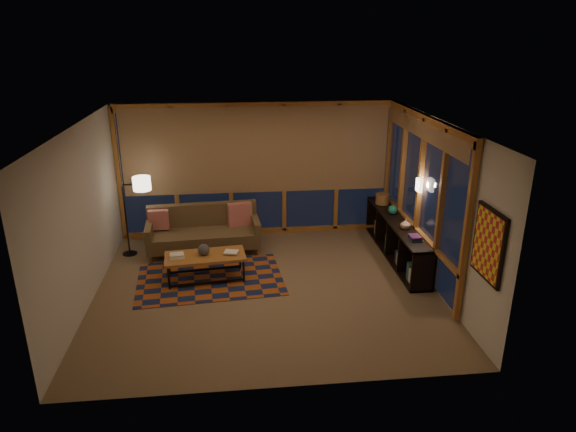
{
  "coord_description": "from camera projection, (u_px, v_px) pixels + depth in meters",
  "views": [
    {
      "loc": [
        -0.44,
        -7.51,
        4.02
      ],
      "look_at": [
        0.37,
        0.11,
        1.21
      ],
      "focal_mm": 32.0,
      "sensor_mm": 36.0,
      "label": 1
    }
  ],
  "objects": [
    {
      "name": "bookshelf",
      "position": [
        396.0,
        239.0,
        9.5
      ],
      "size": [
        0.4,
        2.87,
        0.72
      ],
      "primitive_type": null,
      "color": "black",
      "rests_on": "floor"
    },
    {
      "name": "floor_lamp",
      "position": [
        126.0,
        217.0,
        9.46
      ],
      "size": [
        0.55,
        0.41,
        1.5
      ],
      "primitive_type": null,
      "rotation": [
        0.0,
        0.0,
        0.19
      ],
      "color": "black",
      "rests_on": "floor"
    },
    {
      "name": "wall_sconce",
      "position": [
        419.0,
        185.0,
        8.59
      ],
      "size": [
        0.12,
        0.18,
        0.22
      ],
      "primitive_type": null,
      "color": "beige",
      "rests_on": "walls"
    },
    {
      "name": "ceramic_pot",
      "position": [
        204.0,
        249.0,
        8.58
      ],
      "size": [
        0.22,
        0.22,
        0.2
      ],
      "primitive_type": "sphere",
      "rotation": [
        0.0,
        0.0,
        0.15
      ],
      "color": "black",
      "rests_on": "coffee_table"
    },
    {
      "name": "book_stack_a",
      "position": [
        177.0,
        256.0,
        8.48
      ],
      "size": [
        0.29,
        0.25,
        0.08
      ],
      "primitive_type": null,
      "rotation": [
        0.0,
        0.0,
        0.16
      ],
      "color": "#EFE8CB",
      "rests_on": "coffee_table"
    },
    {
      "name": "teal_bowl",
      "position": [
        393.0,
        210.0,
        9.67
      ],
      "size": [
        0.2,
        0.2,
        0.17
      ],
      "primitive_type": "sphere",
      "rotation": [
        0.0,
        0.0,
        0.15
      ],
      "color": "#187460",
      "rests_on": "bookshelf"
    },
    {
      "name": "basket",
      "position": [
        382.0,
        199.0,
        10.25
      ],
      "size": [
        0.3,
        0.3,
        0.2
      ],
      "primitive_type": "cylinder",
      "rotation": [
        0.0,
        0.0,
        -0.15
      ],
      "color": "#986335",
      "rests_on": "bookshelf"
    },
    {
      "name": "book_stack_b",
      "position": [
        231.0,
        252.0,
        8.65
      ],
      "size": [
        0.27,
        0.24,
        0.05
      ],
      "primitive_type": null,
      "rotation": [
        0.0,
        0.0,
        -0.24
      ],
      "color": "#EFE8CB",
      "rests_on": "coffee_table"
    },
    {
      "name": "area_rug",
      "position": [
        210.0,
        279.0,
        8.73
      ],
      "size": [
        2.55,
        1.81,
        0.01
      ],
      "primitive_type": "cube",
      "rotation": [
        0.0,
        0.0,
        0.08
      ],
      "color": "#9D4918",
      "rests_on": "floor"
    },
    {
      "name": "vase",
      "position": [
        406.0,
        224.0,
        8.95
      ],
      "size": [
        0.21,
        0.21,
        0.18
      ],
      "primitive_type": "imported",
      "rotation": [
        0.0,
        0.0,
        -0.21
      ],
      "color": "tan",
      "rests_on": "bookshelf"
    },
    {
      "name": "pillow_left",
      "position": [
        159.0,
        221.0,
        9.62
      ],
      "size": [
        0.38,
        0.13,
        0.37
      ],
      "primitive_type": null,
      "rotation": [
        0.0,
        0.0,
        0.02
      ],
      "color": "#B00B13",
      "rests_on": "sofa"
    },
    {
      "name": "walls",
      "position": [
        265.0,
        211.0,
        7.97
      ],
      "size": [
        5.51,
        5.01,
        2.7
      ],
      "color": "beige",
      "rests_on": "floor"
    },
    {
      "name": "ceiling",
      "position": [
        264.0,
        124.0,
        7.51
      ],
      "size": [
        5.5,
        5.0,
        0.01
      ],
      "primitive_type": "cube",
      "color": "white",
      "rests_on": "walls"
    },
    {
      "name": "pillow_right",
      "position": [
        240.0,
        214.0,
        9.89
      ],
      "size": [
        0.48,
        0.25,
        0.45
      ],
      "primitive_type": null,
      "rotation": [
        0.0,
        0.0,
        0.24
      ],
      "color": "#B00B13",
      "rests_on": "sofa"
    },
    {
      "name": "wall_art",
      "position": [
        488.0,
        244.0,
        6.48
      ],
      "size": [
        0.06,
        0.74,
        0.94
      ],
      "primitive_type": null,
      "color": "red",
      "rests_on": "walls"
    },
    {
      "name": "window_wall_back",
      "position": [
        257.0,
        170.0,
        10.24
      ],
      "size": [
        5.3,
        0.16,
        2.6
      ],
      "primitive_type": null,
      "color": "#B38039",
      "rests_on": "walls"
    },
    {
      "name": "sofa",
      "position": [
        203.0,
        231.0,
        9.68
      ],
      "size": [
        2.14,
        0.99,
        0.85
      ],
      "primitive_type": null,
      "rotation": [
        0.0,
        0.0,
        0.07
      ],
      "color": "brown",
      "rests_on": "floor"
    },
    {
      "name": "coffee_table",
      "position": [
        206.0,
        267.0,
        8.67
      ],
      "size": [
        1.39,
        0.75,
        0.44
      ],
      "primitive_type": null,
      "rotation": [
        0.0,
        0.0,
        0.1
      ],
      "color": "#B38039",
      "rests_on": "floor"
    },
    {
      "name": "window_wall_right",
      "position": [
        418.0,
        194.0,
        8.8
      ],
      "size": [
        0.16,
        3.7,
        2.6
      ],
      "primitive_type": null,
      "color": "#B38039",
      "rests_on": "walls"
    },
    {
      "name": "floor",
      "position": [
        266.0,
        288.0,
        8.44
      ],
      "size": [
        5.5,
        5.0,
        0.01
      ],
      "primitive_type": "cube",
      "color": "#897157",
      "rests_on": "ground"
    },
    {
      "name": "shelf_book_stack",
      "position": [
        415.0,
        238.0,
        8.51
      ],
      "size": [
        0.24,
        0.29,
        0.07
      ],
      "primitive_type": null,
      "rotation": [
        0.0,
        0.0,
        0.29
      ],
      "color": "#EFE8CB",
      "rests_on": "bookshelf"
    }
  ]
}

